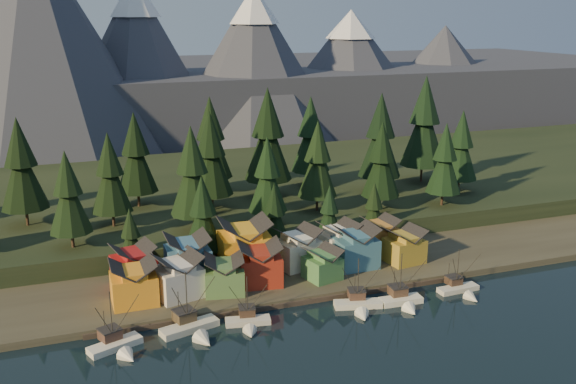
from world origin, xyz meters
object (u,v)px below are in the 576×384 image
object	(u,v)px
boat_0	(117,339)
boat_6	(461,285)
boat_1	(192,321)
house_front_1	(178,275)
house_back_1	(188,257)
boat_4	(359,299)
house_front_0	(134,281)
boat_5	(403,294)
boat_2	(248,316)
house_back_0	(134,264)

from	to	relation	value
boat_0	boat_6	world-z (taller)	boat_0
boat_0	boat_1	bearing A→B (deg)	-13.46
house_front_1	house_back_1	bearing A→B (deg)	50.74
boat_4	house_back_1	size ratio (longest dim) A/B	1.12
boat_0	boat_4	xyz separation A→B (m)	(46.69, 0.37, -0.18)
boat_0	house_front_0	size ratio (longest dim) A/B	1.36
boat_0	boat_4	world-z (taller)	boat_0
boat_6	house_front_0	world-z (taller)	house_front_0
house_front_1	boat_1	bearing A→B (deg)	-104.47
boat_5	house_front_1	world-z (taller)	boat_5
boat_6	house_front_1	world-z (taller)	house_front_1
boat_2	boat_5	size ratio (longest dim) A/B	0.90
house_back_0	boat_6	bearing A→B (deg)	-32.25
boat_5	house_front_0	world-z (taller)	boat_5
boat_2	house_front_1	xyz separation A→B (m)	(-10.39, 14.33, 4.14)
boat_0	boat_2	bearing A→B (deg)	-18.74
boat_4	house_back_0	xyz separation A→B (m)	(-40.78, 23.60, 4.07)
house_front_0	boat_0	bearing A→B (deg)	-107.77
boat_6	house_back_0	size ratio (longest dim) A/B	1.07
house_front_0	boat_2	bearing A→B (deg)	-36.58
boat_2	house_front_1	distance (m)	18.18
boat_1	house_front_0	size ratio (longest dim) A/B	1.46
boat_0	house_front_1	distance (m)	20.87
house_back_0	boat_5	bearing A→B (deg)	-38.27
boat_0	boat_6	distance (m)	70.18
boat_2	house_front_1	size ratio (longest dim) A/B	1.01
boat_5	house_back_0	bearing A→B (deg)	156.53
boat_2	boat_6	bearing A→B (deg)	9.07
boat_5	house_back_1	bearing A→B (deg)	151.40
house_front_0	house_back_1	xyz separation A→B (m)	(12.25, 7.70, 0.71)
boat_6	boat_1	bearing A→B (deg)	175.73
boat_1	boat_4	distance (m)	33.15
boat_2	house_front_1	world-z (taller)	house_front_1
boat_4	boat_5	bearing A→B (deg)	6.35
boat_1	boat_2	size ratio (longest dim) A/B	1.21
boat_4	boat_5	distance (m)	9.26
boat_2	boat_4	world-z (taller)	boat_4
boat_1	boat_2	xyz separation A→B (m)	(10.43, -0.82, -0.34)
boat_6	house_front_0	bearing A→B (deg)	164.48
boat_1	boat_6	distance (m)	56.63
boat_6	house_front_1	bearing A→B (deg)	162.41
boat_2	boat_4	size ratio (longest dim) A/B	0.93
boat_1	boat_2	distance (m)	10.47
boat_5	house_back_0	distance (m)	55.94
house_front_0	house_back_0	size ratio (longest dim) A/B	0.90
boat_2	boat_6	size ratio (longest dim) A/B	1.02
boat_2	house_front_0	size ratio (longest dim) A/B	1.20
boat_4	boat_0	bearing A→B (deg)	-165.10
boat_0	house_front_1	world-z (taller)	boat_0
house_back_0	house_back_1	distance (m)	11.28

